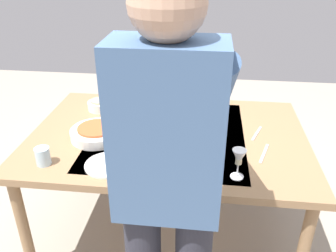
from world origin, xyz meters
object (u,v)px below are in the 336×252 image
(wine_bottle, at_px, (214,93))
(water_cup_far_left, at_px, (43,156))
(dining_table, at_px, (168,143))
(serving_bowl_pasta, at_px, (97,132))
(water_cup_near_right, at_px, (137,105))
(side_bowl_bread, at_px, (100,105))
(side_bowl_salad, at_px, (195,114))
(chair_near, at_px, (154,100))
(wine_glass_left, at_px, (239,159))
(wine_glass_right, at_px, (174,110))
(dinner_plate_near, at_px, (108,165))
(person_server, at_px, (168,185))
(water_cup_near_left, at_px, (205,130))

(wine_bottle, distance_m, water_cup_far_left, 1.15)
(dining_table, height_order, serving_bowl_pasta, serving_bowl_pasta)
(water_cup_near_right, bearing_deg, dining_table, 130.30)
(dining_table, distance_m, side_bowl_bread, 0.57)
(wine_bottle, bearing_deg, side_bowl_salad, 57.66)
(chair_near, distance_m, water_cup_far_left, 1.38)
(wine_glass_left, xyz_separation_m, wine_glass_right, (0.35, -0.49, 0.00))
(wine_bottle, bearing_deg, water_cup_far_left, 43.06)
(chair_near, xyz_separation_m, side_bowl_bread, (0.26, 0.64, 0.23))
(side_bowl_bread, height_order, dinner_plate_near, side_bowl_bread)
(wine_bottle, relative_size, dinner_plate_near, 1.29)
(serving_bowl_pasta, xyz_separation_m, side_bowl_salad, (-0.54, -0.31, 0.00))
(wine_glass_right, bearing_deg, wine_bottle, -128.42)
(wine_glass_right, xyz_separation_m, serving_bowl_pasta, (0.42, 0.19, -0.07))
(chair_near, bearing_deg, person_server, 100.76)
(wine_glass_right, distance_m, serving_bowl_pasta, 0.47)
(water_cup_near_right, xyz_separation_m, water_cup_far_left, (0.34, 0.68, 0.00))
(water_cup_near_right, bearing_deg, side_bowl_bread, 1.07)
(water_cup_near_left, bearing_deg, water_cup_near_right, -34.68)
(chair_near, xyz_separation_m, water_cup_near_right, (0.01, 0.63, 0.24))
(person_server, bearing_deg, water_cup_near_left, -98.91)
(water_cup_far_left, distance_m, side_bowl_salad, 0.95)
(dining_table, xyz_separation_m, person_server, (-0.10, 0.80, 0.30))
(chair_near, distance_m, water_cup_near_right, 0.68)
(dining_table, relative_size, water_cup_far_left, 17.26)
(chair_near, height_order, wine_bottle, wine_bottle)
(dining_table, relative_size, wine_glass_left, 10.57)
(wine_glass_left, bearing_deg, person_server, 55.65)
(side_bowl_salad, bearing_deg, side_bowl_bread, -5.88)
(wine_bottle, height_order, side_bowl_salad, wine_bottle)
(water_cup_far_left, bearing_deg, side_bowl_salad, -140.17)
(wine_glass_left, xyz_separation_m, water_cup_far_left, (0.96, 0.00, -0.06))
(side_bowl_bread, bearing_deg, dining_table, 150.12)
(water_cup_near_left, relative_size, dinner_plate_near, 0.45)
(person_server, xyz_separation_m, side_bowl_salad, (-0.05, -1.02, -0.20))
(wine_glass_left, relative_size, serving_bowl_pasta, 0.50)
(wine_glass_left, bearing_deg, water_cup_near_right, -47.46)
(wine_glass_left, relative_size, water_cup_far_left, 1.63)
(water_cup_near_left, bearing_deg, serving_bowl_pasta, 5.92)
(wine_bottle, height_order, water_cup_near_right, wine_bottle)
(side_bowl_bread, relative_size, dinner_plate_near, 0.70)
(wine_bottle, bearing_deg, water_cup_near_left, 84.48)
(wine_glass_left, bearing_deg, side_bowl_bread, -37.72)
(water_cup_far_left, bearing_deg, person_server, 148.80)
(wine_glass_left, distance_m, serving_bowl_pasta, 0.83)
(water_cup_far_left, relative_size, serving_bowl_pasta, 0.31)
(chair_near, bearing_deg, dining_table, 104.13)
(person_server, height_order, side_bowl_bread, person_server)
(wine_glass_right, distance_m, side_bowl_bread, 0.55)
(water_cup_near_right, height_order, dinner_plate_near, water_cup_near_right)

